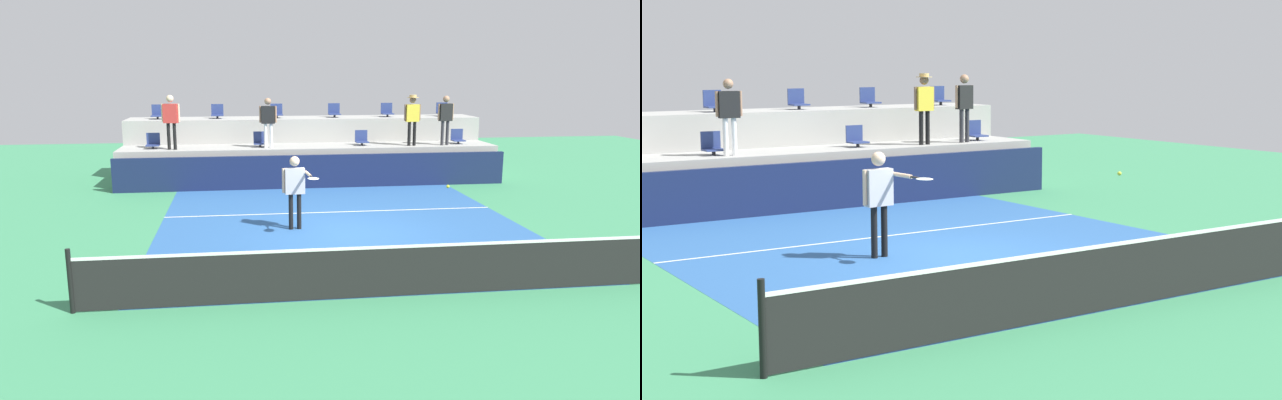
# 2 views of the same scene
# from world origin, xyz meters

# --- Properties ---
(ground_plane) EXTENTS (40.00, 40.00, 0.00)m
(ground_plane) POSITION_xyz_m (0.00, 0.00, 0.00)
(ground_plane) COLOR #388456
(court_inner_paint) EXTENTS (9.00, 10.00, 0.01)m
(court_inner_paint) POSITION_xyz_m (0.00, 1.00, 0.00)
(court_inner_paint) COLOR #285693
(court_inner_paint) RESTS_ON ground_plane
(court_service_line) EXTENTS (9.00, 0.06, 0.00)m
(court_service_line) POSITION_xyz_m (0.00, 2.40, 0.01)
(court_service_line) COLOR white
(court_service_line) RESTS_ON ground_plane
(tennis_net) EXTENTS (10.48, 0.08, 1.07)m
(tennis_net) POSITION_xyz_m (0.00, -4.00, 0.50)
(tennis_net) COLOR black
(tennis_net) RESTS_ON ground_plane
(sponsor_backboard) EXTENTS (13.00, 0.16, 1.10)m
(sponsor_backboard) POSITION_xyz_m (0.00, 6.00, 0.55)
(sponsor_backboard) COLOR #141E42
(sponsor_backboard) RESTS_ON ground_plane
(seating_tier_lower) EXTENTS (13.00, 1.80, 1.25)m
(seating_tier_lower) POSITION_xyz_m (0.00, 7.30, 0.62)
(seating_tier_lower) COLOR #9E9E99
(seating_tier_lower) RESTS_ON ground_plane
(seating_tier_upper) EXTENTS (13.00, 1.80, 2.10)m
(seating_tier_upper) POSITION_xyz_m (0.00, 9.10, 1.05)
(seating_tier_upper) COLOR #9E9E99
(seating_tier_upper) RESTS_ON ground_plane
(stadium_chair_lower_far_left) EXTENTS (0.44, 0.40, 0.52)m
(stadium_chair_lower_far_left) POSITION_xyz_m (-5.34, 7.23, 1.46)
(stadium_chair_lower_far_left) COLOR #2D2D33
(stadium_chair_lower_far_left) RESTS_ON seating_tier_lower
(stadium_chair_lower_left) EXTENTS (0.44, 0.40, 0.52)m
(stadium_chair_lower_left) POSITION_xyz_m (-1.76, 7.23, 1.46)
(stadium_chair_lower_left) COLOR #2D2D33
(stadium_chair_lower_left) RESTS_ON seating_tier_lower
(stadium_chair_lower_right) EXTENTS (0.44, 0.40, 0.52)m
(stadium_chair_lower_right) POSITION_xyz_m (1.81, 7.23, 1.46)
(stadium_chair_lower_right) COLOR #2D2D33
(stadium_chair_lower_right) RESTS_ON seating_tier_lower
(stadium_chair_lower_far_right) EXTENTS (0.44, 0.40, 0.52)m
(stadium_chair_lower_far_right) POSITION_xyz_m (5.32, 7.23, 1.46)
(stadium_chair_lower_far_right) COLOR #2D2D33
(stadium_chair_lower_far_right) RESTS_ON seating_tier_lower
(stadium_chair_upper_far_left) EXTENTS (0.44, 0.40, 0.52)m
(stadium_chair_upper_far_left) POSITION_xyz_m (-5.36, 9.03, 2.31)
(stadium_chair_upper_far_left) COLOR #2D2D33
(stadium_chair_upper_far_left) RESTS_ON seating_tier_upper
(stadium_chair_upper_left) EXTENTS (0.44, 0.40, 0.52)m
(stadium_chair_upper_left) POSITION_xyz_m (-3.23, 9.03, 2.31)
(stadium_chair_upper_left) COLOR #2D2D33
(stadium_chair_upper_left) RESTS_ON seating_tier_upper
(stadium_chair_upper_mid_left) EXTENTS (0.44, 0.40, 0.52)m
(stadium_chair_upper_mid_left) POSITION_xyz_m (-1.06, 9.03, 2.31)
(stadium_chair_upper_mid_left) COLOR #2D2D33
(stadium_chair_upper_mid_left) RESTS_ON seating_tier_upper
(stadium_chair_upper_mid_right) EXTENTS (0.44, 0.40, 0.52)m
(stadium_chair_upper_mid_right) POSITION_xyz_m (1.11, 9.03, 2.31)
(stadium_chair_upper_mid_right) COLOR #2D2D33
(stadium_chair_upper_mid_right) RESTS_ON seating_tier_upper
(stadium_chair_upper_right) EXTENTS (0.44, 0.40, 0.52)m
(stadium_chair_upper_right) POSITION_xyz_m (3.15, 9.03, 2.31)
(stadium_chair_upper_right) COLOR #2D2D33
(stadium_chair_upper_right) RESTS_ON seating_tier_upper
(stadium_chair_upper_far_right) EXTENTS (0.44, 0.40, 0.52)m
(stadium_chair_upper_far_right) POSITION_xyz_m (5.34, 9.03, 2.31)
(stadium_chair_upper_far_right) COLOR #2D2D33
(stadium_chair_upper_far_right) RESTS_ON seating_tier_upper
(tennis_player) EXTENTS (0.79, 1.22, 1.80)m
(tennis_player) POSITION_xyz_m (-1.16, 0.72, 1.12)
(tennis_player) COLOR black
(tennis_player) RESTS_ON ground_plane
(spectator_leaning_on_rail) EXTENTS (0.62, 0.28, 1.79)m
(spectator_leaning_on_rail) POSITION_xyz_m (-4.68, 6.85, 2.34)
(spectator_leaning_on_rail) COLOR black
(spectator_leaning_on_rail) RESTS_ON seating_tier_lower
(spectator_in_white) EXTENTS (0.59, 0.25, 1.68)m
(spectator_in_white) POSITION_xyz_m (-1.49, 6.85, 2.26)
(spectator_in_white) COLOR white
(spectator_in_white) RESTS_ON seating_tier_lower
(spectator_with_hat) EXTENTS (0.60, 0.43, 1.76)m
(spectator_with_hat) POSITION_xyz_m (3.51, 6.85, 2.33)
(spectator_with_hat) COLOR black
(spectator_with_hat) RESTS_ON seating_tier_lower
(spectator_in_grey) EXTENTS (0.60, 0.26, 1.72)m
(spectator_in_grey) POSITION_xyz_m (4.70, 6.85, 2.29)
(spectator_in_grey) COLOR #2D2D33
(spectator_in_grey) RESTS_ON seating_tier_lower
(tennis_ball) EXTENTS (0.07, 0.07, 0.07)m
(tennis_ball) POSITION_xyz_m (1.68, -2.04, 1.52)
(tennis_ball) COLOR #CCE033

